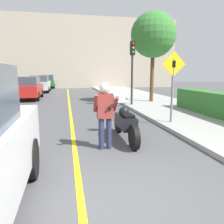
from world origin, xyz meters
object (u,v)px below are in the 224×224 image
at_px(motorcycle, 125,123).
at_px(parked_car_red, 28,88).
at_px(person_biker, 105,109).
at_px(parked_car_green, 48,81).
at_px(traffic_light, 132,61).
at_px(crossing_sign, 173,80).
at_px(parked_car_silver, 40,84).
at_px(street_tree, 153,35).

relative_size(motorcycle, parked_car_red, 0.57).
bearing_deg(parked_car_red, person_biker, -72.36).
bearing_deg(parked_car_green, traffic_light, -70.87).
xyz_separation_m(crossing_sign, traffic_light, (-0.10, 4.73, 0.92)).
relative_size(motorcycle, parked_car_silver, 0.57).
bearing_deg(motorcycle, parked_car_green, 99.66).
distance_m(motorcycle, person_biker, 1.12).
bearing_deg(parked_car_green, street_tree, -64.51).
bearing_deg(parked_car_red, street_tree, -25.22).
xyz_separation_m(parked_car_red, parked_car_green, (0.47, 12.39, 0.00)).
bearing_deg(street_tree, person_biker, -119.39).
relative_size(person_biker, crossing_sign, 0.67).
bearing_deg(parked_car_green, crossing_sign, -74.49).
height_order(street_tree, parked_car_silver, street_tree).
xyz_separation_m(person_biker, traffic_light, (2.77, 6.74, 1.55)).
bearing_deg(crossing_sign, parked_car_red, 124.08).
relative_size(traffic_light, parked_car_silver, 0.85).
relative_size(street_tree, parked_car_silver, 1.32).
xyz_separation_m(person_biker, parked_car_red, (-3.75, 11.80, -0.21)).
bearing_deg(parked_car_silver, parked_car_green, 87.76).
bearing_deg(traffic_light, parked_car_green, 109.13).
xyz_separation_m(crossing_sign, parked_car_red, (-6.63, 9.80, -0.84)).
distance_m(person_biker, street_tree, 9.65).
distance_m(traffic_light, street_tree, 2.64).
relative_size(motorcycle, parked_car_green, 0.57).
xyz_separation_m(traffic_light, parked_car_red, (-6.53, 5.07, -1.77)).
bearing_deg(person_biker, motorcycle, 42.49).
relative_size(crossing_sign, street_tree, 0.47).
relative_size(parked_car_red, parked_car_silver, 1.00).
xyz_separation_m(motorcycle, person_biker, (-0.72, -0.66, 0.55)).
height_order(motorcycle, crossing_sign, crossing_sign).
relative_size(crossing_sign, parked_car_silver, 0.62).
distance_m(person_biker, crossing_sign, 3.56).
bearing_deg(parked_car_silver, crossing_sign, -68.05).
xyz_separation_m(motorcycle, street_tree, (3.75, 7.27, 3.75)).
xyz_separation_m(person_biker, parked_car_silver, (-3.53, 17.90, -0.21)).
bearing_deg(traffic_light, street_tree, 35.17).
xyz_separation_m(person_biker, parked_car_green, (-3.28, 24.20, -0.21)).
relative_size(person_biker, traffic_light, 0.49).
distance_m(parked_car_red, parked_car_green, 12.40).
xyz_separation_m(person_biker, street_tree, (4.47, 7.93, 3.20)).
height_order(person_biker, traffic_light, traffic_light).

